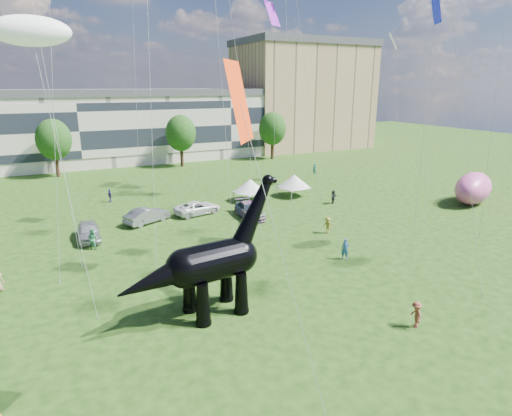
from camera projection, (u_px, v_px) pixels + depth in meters
name	position (u px, v px, depth m)	size (l,w,h in m)	color
ground	(309.00, 319.00, 26.29)	(220.00, 220.00, 0.00)	#16330C
terrace_row	(77.00, 131.00, 74.64)	(78.00, 11.00, 12.00)	beige
apartment_block	(302.00, 98.00, 96.23)	(28.00, 18.00, 22.00)	tan
tree_mid_left	(53.00, 136.00, 65.11)	(5.20, 5.20, 9.44)	#382314
tree_mid_right	(181.00, 130.00, 73.60)	(5.20, 5.20, 9.44)	#382314
tree_far_right	(272.00, 126.00, 81.25)	(5.20, 5.20, 9.44)	#382314
dinosaur_sculpture	(207.00, 265.00, 26.01)	(10.75, 3.25, 8.76)	black
car_silver	(88.00, 231.00, 39.53)	(1.94, 4.83, 1.65)	silver
car_grey	(147.00, 215.00, 44.33)	(1.72, 4.94, 1.63)	gray
car_white	(198.00, 208.00, 47.38)	(2.40, 5.21, 1.45)	silver
car_dark	(250.00, 210.00, 46.30)	(2.20, 5.41, 1.57)	#595960
gazebo_near	(250.00, 186.00, 52.42)	(4.99, 4.99, 2.75)	silver
gazebo_far	(294.00, 181.00, 54.72)	(4.44, 4.44, 2.82)	silver
inflatable_pink	(473.00, 188.00, 51.39)	(7.57, 3.78, 3.78)	#D6539E
visitors	(204.00, 230.00, 39.85)	(57.26, 40.82, 1.89)	teal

